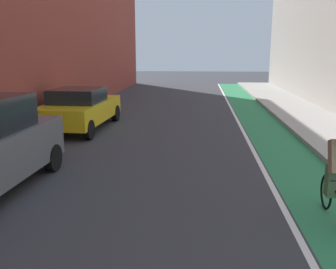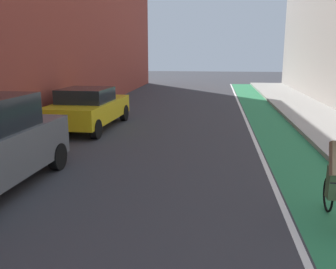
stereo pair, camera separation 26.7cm
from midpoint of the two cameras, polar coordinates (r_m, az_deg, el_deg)
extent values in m
plane|color=#38383D|center=(13.12, -0.58, 0.06)|extent=(82.84, 82.84, 0.00)
cube|color=#2D8451|center=(15.20, 13.79, 1.45)|extent=(1.60, 37.66, 0.00)
cube|color=white|center=(15.09, 10.41, 1.52)|extent=(0.12, 37.66, 0.00)
cube|color=#A8A59E|center=(15.66, 21.56, 1.50)|extent=(2.68, 37.66, 0.14)
cylinder|color=black|center=(9.52, -18.02, -3.41)|extent=(0.24, 0.67, 0.66)
cube|color=yellow|center=(14.34, -13.77, 3.55)|extent=(2.08, 4.54, 0.70)
cube|color=black|center=(14.06, -14.22, 5.71)|extent=(1.75, 1.94, 0.55)
cylinder|color=black|center=(16.27, -14.52, 3.30)|extent=(0.24, 0.67, 0.66)
cylinder|color=black|center=(15.71, -8.54, 3.25)|extent=(0.24, 0.67, 0.66)
cylinder|color=black|center=(13.24, -19.82, 0.88)|extent=(0.24, 0.67, 0.66)
cylinder|color=black|center=(12.55, -12.64, 0.71)|extent=(0.24, 0.67, 0.66)
torus|color=black|center=(7.48, 22.09, -8.15)|extent=(0.07, 0.65, 0.65)
cylinder|color=black|center=(6.93, 23.29, -7.96)|extent=(0.09, 0.96, 0.33)
cylinder|color=black|center=(7.07, 22.96, -6.83)|extent=(0.04, 0.12, 0.55)
cube|color=#4C7247|center=(6.98, 23.18, -6.50)|extent=(0.29, 0.25, 0.56)
camera|label=1|loc=(0.13, -91.12, -0.25)|focal=39.81mm
camera|label=2|loc=(0.13, 88.88, 0.25)|focal=39.81mm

